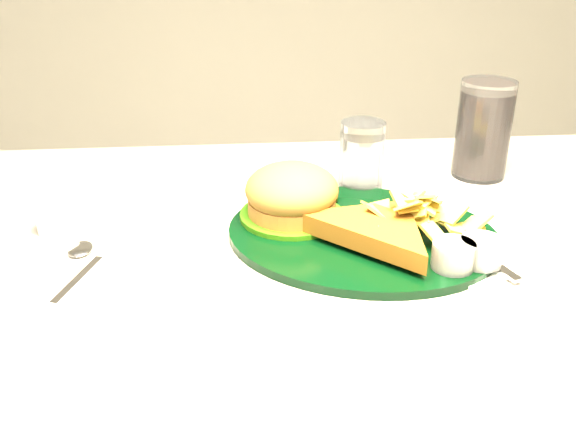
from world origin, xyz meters
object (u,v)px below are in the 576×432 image
Objects in this scene: water_glass at (362,156)px; fork_napkin at (479,251)px; dinner_plate at (364,211)px; cola_glass at (483,130)px.

water_glass reaches higher than fork_napkin.
water_glass is at bearing 97.58° from fork_napkin.
dinner_plate is 0.15m from fork_napkin.
dinner_plate is 0.17m from water_glass.
water_glass is at bearing 98.80° from dinner_plate.
cola_glass is (0.20, 0.04, 0.02)m from water_glass.
cola_glass is (0.23, 0.20, 0.04)m from dinner_plate.
dinner_plate is at bearing 139.21° from fork_napkin.
water_glass is 0.69× the size of cola_glass.
fork_napkin is (0.11, -0.22, -0.05)m from water_glass.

